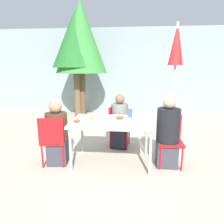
{
  "coord_description": "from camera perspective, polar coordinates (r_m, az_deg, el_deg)",
  "views": [
    {
      "loc": [
        0.3,
        -3.24,
        1.63
      ],
      "look_at": [
        0.0,
        0.0,
        0.91
      ],
      "focal_mm": 32.0,
      "sensor_mm": 36.0,
      "label": 1
    }
  ],
  "objects": [
    {
      "name": "chair_left",
      "position": [
        3.49,
        -16.51,
        -7.03
      ],
      "size": [
        0.44,
        0.44,
        0.85
      ],
      "rotation": [
        0.0,
        0.0,
        0.12
      ],
      "color": "red",
      "rests_on": "ground"
    },
    {
      "name": "plate_1",
      "position": [
        3.43,
        2.27,
        -1.8
      ],
      "size": [
        0.25,
        0.25,
        0.07
      ],
      "color": "white",
      "rests_on": "dining_table"
    },
    {
      "name": "person_right",
      "position": [
        3.45,
        15.61,
        -5.98
      ],
      "size": [
        0.37,
        0.37,
        1.21
      ],
      "rotation": [
        0.0,
        0.0,
        3.12
      ],
      "color": "#383842",
      "rests_on": "ground"
    },
    {
      "name": "plate_2",
      "position": [
        3.28,
        -9.99,
        -2.72
      ],
      "size": [
        0.21,
        0.21,
        0.06
      ],
      "color": "white",
      "rests_on": "dining_table"
    },
    {
      "name": "salad_bowl",
      "position": [
        3.15,
        1.95,
        -3.16
      ],
      "size": [
        0.2,
        0.2,
        0.05
      ],
      "color": "white",
      "rests_on": "dining_table"
    },
    {
      "name": "person_left",
      "position": [
        3.54,
        -15.42,
        -6.27
      ],
      "size": [
        0.36,
        0.36,
        1.11
      ],
      "rotation": [
        0.0,
        0.0,
        0.12
      ],
      "color": "#383842",
      "rests_on": "ground"
    },
    {
      "name": "building_facade",
      "position": [
        7.37,
        3.04,
        11.43
      ],
      "size": [
        10.0,
        0.2,
        3.0
      ],
      "color": "#89999E",
      "rests_on": "ground"
    },
    {
      "name": "person_far",
      "position": [
        4.1,
        2.19,
        -3.2
      ],
      "size": [
        0.34,
        0.34,
        1.12
      ],
      "rotation": [
        0.0,
        0.0,
        -1.7
      ],
      "color": "black",
      "rests_on": "ground"
    },
    {
      "name": "bottle",
      "position": [
        3.59,
        5.25,
        -0.21
      ],
      "size": [
        0.07,
        0.07,
        0.18
      ],
      "color": "#334C8E",
      "rests_on": "dining_table"
    },
    {
      "name": "tree_behind_right",
      "position": [
        6.37,
        -10.39,
        19.41
      ],
      "size": [
        1.42,
        1.42,
        3.27
      ],
      "color": "brown",
      "rests_on": "ground"
    },
    {
      "name": "dining_table",
      "position": [
        3.39,
        0.0,
        -3.45
      ],
      "size": [
        1.36,
        0.89,
        0.76
      ],
      "color": "white",
      "rests_on": "ground"
    },
    {
      "name": "drinking_cup",
      "position": [
        3.67,
        -4.72,
        -0.42
      ],
      "size": [
        0.07,
        0.07,
        0.11
      ],
      "color": "silver",
      "rests_on": "dining_table"
    },
    {
      "name": "chair_right",
      "position": [
        3.56,
        16.15,
        -6.64
      ],
      "size": [
        0.41,
        0.41,
        0.85
      ],
      "rotation": [
        0.0,
        0.0,
        3.12
      ],
      "color": "red",
      "rests_on": "ground"
    },
    {
      "name": "chair_far",
      "position": [
        4.17,
        1.23,
        -3.34
      ],
      "size": [
        0.45,
        0.45,
        0.85
      ],
      "rotation": [
        0.0,
        0.0,
        -1.7
      ],
      "color": "red",
      "rests_on": "ground"
    },
    {
      "name": "ground_plane",
      "position": [
        3.64,
        0.0,
        -14.09
      ],
      "size": [
        24.0,
        24.0,
        0.0
      ],
      "primitive_type": "plane",
      "color": "#B2A893"
    },
    {
      "name": "closed_umbrella",
      "position": [
        4.31,
        17.77,
        15.23
      ],
      "size": [
        0.36,
        0.36,
        2.5
      ],
      "color": "#333333",
      "rests_on": "ground"
    },
    {
      "name": "plate_0",
      "position": [
        3.5,
        -5.63,
        -1.54
      ],
      "size": [
        0.26,
        0.26,
        0.07
      ],
      "color": "white",
      "rests_on": "dining_table"
    },
    {
      "name": "tree_behind_left",
      "position": [
        6.44,
        -8.91,
        20.24
      ],
      "size": [
        1.55,
        1.55,
        3.6
      ],
      "color": "brown",
      "rests_on": "ground"
    }
  ]
}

